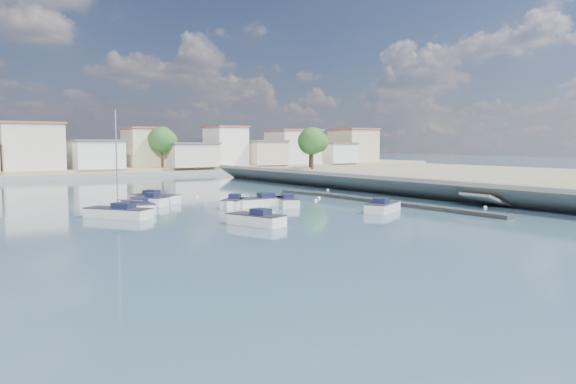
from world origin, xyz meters
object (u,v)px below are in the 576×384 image
object	(u,v)px
motorboat_c	(259,202)
motorboat_b	(286,202)
motorboat_a	(254,220)
motorboat_f	(148,201)
motorboat_d	(233,204)
sailboat	(115,213)
motorboat_h	(384,207)
motorboat_g	(158,199)
motorboat_e	(137,207)

from	to	relation	value
motorboat_c	motorboat_b	bearing A→B (deg)	-30.67
motorboat_b	motorboat_a	bearing A→B (deg)	-134.62
motorboat_f	motorboat_d	bearing A→B (deg)	-48.38
motorboat_a	motorboat_b	bearing A→B (deg)	45.38
motorboat_a	sailboat	distance (m)	12.27
motorboat_h	motorboat_a	bearing A→B (deg)	-177.40
sailboat	motorboat_d	bearing A→B (deg)	4.68
motorboat_b	motorboat_h	bearing A→B (deg)	-60.59
motorboat_a	motorboat_f	bearing A→B (deg)	96.05
motorboat_a	motorboat_g	size ratio (longest dim) A/B	0.97
motorboat_d	motorboat_g	xyz separation A→B (m)	(-4.23, 8.39, 0.00)
motorboat_a	sailboat	bearing A→B (deg)	127.00
motorboat_b	motorboat_c	distance (m)	2.63
motorboat_a	motorboat_b	world-z (taller)	same
motorboat_g	motorboat_h	bearing A→B (deg)	-52.83
motorboat_h	motorboat_b	bearing A→B (deg)	119.41
motorboat_b	motorboat_c	size ratio (longest dim) A/B	0.81
motorboat_g	motorboat_h	xyz separation A→B (m)	(14.03, -18.50, -0.00)
sailboat	motorboat_c	bearing A→B (deg)	2.88
motorboat_d	motorboat_h	bearing A→B (deg)	-45.90
motorboat_g	motorboat_a	bearing A→B (deg)	-89.51
motorboat_a	motorboat_b	size ratio (longest dim) A/B	1.12
motorboat_g	sailboat	xyz separation A→B (m)	(-7.22, -9.33, 0.04)
motorboat_b	sailboat	xyz separation A→B (m)	(-16.43, 0.63, 0.04)
motorboat_f	motorboat_h	world-z (taller)	same
motorboat_g	sailboat	bearing A→B (deg)	-127.75
motorboat_c	motorboat_f	bearing A→B (deg)	141.45
motorboat_f	motorboat_b	bearing A→B (deg)	-37.03
motorboat_h	motorboat_f	bearing A→B (deg)	133.14
motorboat_f	motorboat_g	size ratio (longest dim) A/B	0.78
motorboat_f	motorboat_h	distance (m)	22.97
motorboat_c	motorboat_d	bearing A→B (deg)	175.28
motorboat_d	motorboat_f	bearing A→B (deg)	131.62
motorboat_b	motorboat_g	size ratio (longest dim) A/B	0.86
motorboat_a	sailboat	size ratio (longest dim) A/B	0.56
motorboat_e	motorboat_b	bearing A→B (deg)	-17.72
motorboat_c	motorboat_g	xyz separation A→B (m)	(-6.95, 8.61, 0.00)
motorboat_a	motorboat_d	size ratio (longest dim) A/B	1.27
motorboat_c	motorboat_e	world-z (taller)	same
motorboat_e	motorboat_c	bearing A→B (deg)	-14.77
motorboat_b	motorboat_h	xyz separation A→B (m)	(4.81, -8.54, 0.00)
motorboat_d	motorboat_h	xyz separation A→B (m)	(9.80, -10.11, 0.00)
motorboat_b	motorboat_g	bearing A→B (deg)	132.78
motorboat_c	motorboat_e	distance (m)	11.44
motorboat_c	sailboat	distance (m)	14.19
motorboat_d	motorboat_g	bearing A→B (deg)	116.76
motorboat_d	motorboat_h	world-z (taller)	same
motorboat_g	motorboat_c	bearing A→B (deg)	-51.10
motorboat_c	motorboat_e	size ratio (longest dim) A/B	0.91
motorboat_f	motorboat_g	distance (m)	2.42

